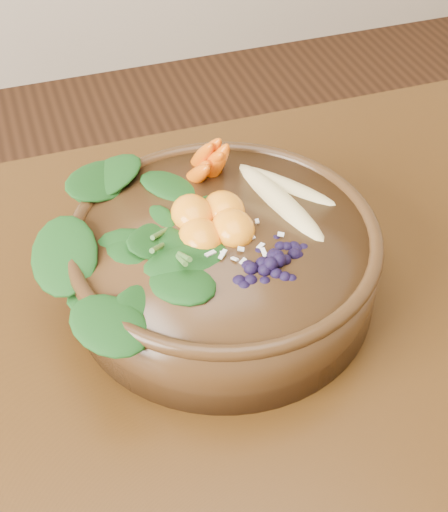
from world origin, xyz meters
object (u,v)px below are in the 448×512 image
at_px(kale_heap, 143,206).
at_px(banana_halves, 284,181).
at_px(stoneware_bowl, 224,264).
at_px(mandarin_cluster, 212,210).
at_px(carrot_cluster, 208,140).
at_px(blueberry_pile, 275,248).

height_order(kale_heap, banana_halves, kale_heap).
bearing_deg(stoneware_bowl, mandarin_cluster, 108.28).
relative_size(stoneware_bowl, carrot_cluster, 3.62).
distance_m(kale_heap, carrot_cluster, 0.10).
relative_size(kale_heap, mandarin_cluster, 2.07).
xyz_separation_m(carrot_cluster, mandarin_cluster, (-0.02, -0.07, -0.02)).
bearing_deg(blueberry_pile, stoneware_bowl, 117.48).
distance_m(carrot_cluster, blueberry_pile, 0.14).
relative_size(stoneware_bowl, kale_heap, 1.53).
bearing_deg(blueberry_pile, banana_halves, 63.10).
bearing_deg(carrot_cluster, mandarin_cluster, -129.81).
xyz_separation_m(stoneware_bowl, carrot_cluster, (0.01, 0.09, 0.08)).
xyz_separation_m(banana_halves, mandarin_cluster, (-0.08, -0.02, 0.00)).
bearing_deg(blueberry_pile, carrot_cluster, 95.07).
height_order(mandarin_cluster, blueberry_pile, blueberry_pile).
relative_size(stoneware_bowl, mandarin_cluster, 3.15).
relative_size(banana_halves, mandarin_cluster, 1.80).
distance_m(carrot_cluster, banana_halves, 0.08).
xyz_separation_m(kale_heap, carrot_cluster, (0.08, 0.05, 0.02)).
distance_m(kale_heap, blueberry_pile, 0.12).
height_order(banana_halves, mandarin_cluster, mandarin_cluster).
bearing_deg(banana_halves, blueberry_pile, -141.51).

